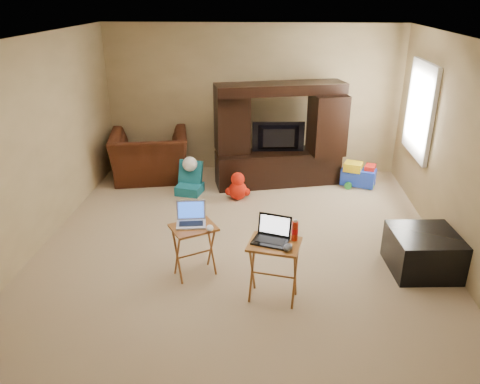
# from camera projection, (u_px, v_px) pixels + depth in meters

# --- Properties ---
(floor) EXTENTS (5.50, 5.50, 0.00)m
(floor) POSITION_uv_depth(u_px,v_px,m) (241.00, 243.00, 5.96)
(floor) COLOR #C6AC89
(floor) RESTS_ON ground
(ceiling) EXTENTS (5.50, 5.50, 0.00)m
(ceiling) POSITION_uv_depth(u_px,v_px,m) (241.00, 38.00, 4.97)
(ceiling) COLOR silver
(ceiling) RESTS_ON ground
(wall_back) EXTENTS (5.00, 0.00, 5.00)m
(wall_back) POSITION_uv_depth(u_px,v_px,m) (252.00, 100.00, 7.99)
(wall_back) COLOR tan
(wall_back) RESTS_ON ground
(wall_front) EXTENTS (5.00, 0.00, 5.00)m
(wall_front) POSITION_uv_depth(u_px,v_px,m) (212.00, 286.00, 2.95)
(wall_front) COLOR tan
(wall_front) RESTS_ON ground
(wall_left) EXTENTS (0.00, 5.50, 5.50)m
(wall_left) POSITION_uv_depth(u_px,v_px,m) (34.00, 146.00, 5.63)
(wall_left) COLOR tan
(wall_left) RESTS_ON ground
(wall_right) EXTENTS (0.00, 5.50, 5.50)m
(wall_right) POSITION_uv_depth(u_px,v_px,m) (460.00, 155.00, 5.31)
(wall_right) COLOR tan
(wall_right) RESTS_ON ground
(window_pane) EXTENTS (0.00, 1.20, 1.20)m
(window_pane) POSITION_uv_depth(u_px,v_px,m) (421.00, 110.00, 6.67)
(window_pane) COLOR white
(window_pane) RESTS_ON ground
(window_frame) EXTENTS (0.06, 1.14, 1.34)m
(window_frame) POSITION_uv_depth(u_px,v_px,m) (420.00, 110.00, 6.67)
(window_frame) COLOR white
(window_frame) RESTS_ON ground
(entertainment_center) EXTENTS (2.09, 1.00, 1.66)m
(entertainment_center) POSITION_uv_depth(u_px,v_px,m) (279.00, 135.00, 7.50)
(entertainment_center) COLOR black
(entertainment_center) RESTS_ON floor
(television) EXTENTS (0.85, 0.19, 0.49)m
(television) POSITION_uv_depth(u_px,v_px,m) (279.00, 138.00, 7.47)
(television) COLOR black
(television) RESTS_ON entertainment_center
(recliner) EXTENTS (1.44, 1.32, 0.81)m
(recliner) POSITION_uv_depth(u_px,v_px,m) (150.00, 156.00, 7.86)
(recliner) COLOR #41180E
(recliner) RESTS_ON floor
(child_rocker) EXTENTS (0.46, 0.50, 0.51)m
(child_rocker) POSITION_uv_depth(u_px,v_px,m) (189.00, 178.00, 7.34)
(child_rocker) COLOR #176C80
(child_rocker) RESTS_ON floor
(plush_toy) EXTENTS (0.40, 0.33, 0.44)m
(plush_toy) POSITION_uv_depth(u_px,v_px,m) (238.00, 186.00, 7.15)
(plush_toy) COLOR red
(plush_toy) RESTS_ON floor
(push_toy) EXTENTS (0.65, 0.55, 0.41)m
(push_toy) POSITION_uv_depth(u_px,v_px,m) (358.00, 174.00, 7.65)
(push_toy) COLOR blue
(push_toy) RESTS_ON floor
(ottoman) EXTENTS (0.78, 0.78, 0.46)m
(ottoman) POSITION_uv_depth(u_px,v_px,m) (423.00, 252.00, 5.32)
(ottoman) COLOR black
(ottoman) RESTS_ON floor
(tray_table_left) EXTENTS (0.59, 0.56, 0.61)m
(tray_table_left) POSITION_uv_depth(u_px,v_px,m) (195.00, 251.00, 5.20)
(tray_table_left) COLOR #A46127
(tray_table_left) RESTS_ON floor
(tray_table_right) EXTENTS (0.58, 0.50, 0.66)m
(tray_table_right) POSITION_uv_depth(u_px,v_px,m) (273.00, 271.00, 4.77)
(tray_table_right) COLOR #9F5D26
(tray_table_right) RESTS_ON floor
(laptop_left) EXTENTS (0.35, 0.31, 0.24)m
(laptop_left) POSITION_uv_depth(u_px,v_px,m) (191.00, 215.00, 5.06)
(laptop_left) COLOR silver
(laptop_left) RESTS_ON tray_table_left
(laptop_right) EXTENTS (0.41, 0.37, 0.24)m
(laptop_right) POSITION_uv_depth(u_px,v_px,m) (271.00, 231.00, 4.61)
(laptop_right) COLOR black
(laptop_right) RESTS_ON tray_table_right
(mouse_left) EXTENTS (0.10, 0.14, 0.05)m
(mouse_left) POSITION_uv_depth(u_px,v_px,m) (210.00, 228.00, 5.00)
(mouse_left) COLOR white
(mouse_left) RESTS_ON tray_table_left
(mouse_right) EXTENTS (0.12, 0.15, 0.05)m
(mouse_right) POSITION_uv_depth(u_px,v_px,m) (288.00, 247.00, 4.51)
(mouse_right) COLOR #393A3E
(mouse_right) RESTS_ON tray_table_right
(water_bottle) EXTENTS (0.06, 0.06, 0.20)m
(water_bottle) POSITION_uv_depth(u_px,v_px,m) (295.00, 231.00, 4.66)
(water_bottle) COLOR #B71F0B
(water_bottle) RESTS_ON tray_table_right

